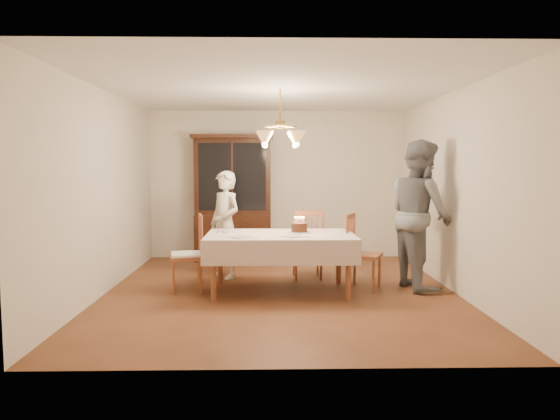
{
  "coord_description": "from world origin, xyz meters",
  "views": [
    {
      "loc": [
        -0.14,
        -6.38,
        1.63
      ],
      "look_at": [
        0.0,
        0.2,
        1.05
      ],
      "focal_mm": 32.0,
      "sensor_mm": 36.0,
      "label": 1
    }
  ],
  "objects_px": {
    "china_hutch": "(233,200)",
    "chair_far_side": "(307,248)",
    "elderly_woman": "(225,224)",
    "birthday_cake": "(299,228)",
    "dining_table": "(280,240)"
  },
  "relations": [
    {
      "from": "chair_far_side",
      "to": "elderly_woman",
      "type": "xyz_separation_m",
      "value": [
        -1.2,
        0.09,
        0.34
      ]
    },
    {
      "from": "elderly_woman",
      "to": "dining_table",
      "type": "bearing_deg",
      "value": -0.24
    },
    {
      "from": "elderly_woman",
      "to": "birthday_cake",
      "type": "height_order",
      "value": "elderly_woman"
    },
    {
      "from": "elderly_woman",
      "to": "birthday_cake",
      "type": "xyz_separation_m",
      "value": [
        1.04,
        -0.75,
        0.04
      ]
    },
    {
      "from": "china_hutch",
      "to": "chair_far_side",
      "type": "distance_m",
      "value": 1.99
    },
    {
      "from": "birthday_cake",
      "to": "china_hutch",
      "type": "bearing_deg",
      "value": 115.44
    },
    {
      "from": "dining_table",
      "to": "birthday_cake",
      "type": "bearing_deg",
      "value": 23.38
    },
    {
      "from": "dining_table",
      "to": "birthday_cake",
      "type": "relative_size",
      "value": 6.33
    },
    {
      "from": "china_hutch",
      "to": "birthday_cake",
      "type": "bearing_deg",
      "value": -64.56
    },
    {
      "from": "dining_table",
      "to": "china_hutch",
      "type": "relative_size",
      "value": 0.88
    },
    {
      "from": "chair_far_side",
      "to": "dining_table",
      "type": "bearing_deg",
      "value": -118.02
    },
    {
      "from": "china_hutch",
      "to": "dining_table",
      "type": "bearing_deg",
      "value": -71.15
    },
    {
      "from": "china_hutch",
      "to": "chair_far_side",
      "type": "height_order",
      "value": "china_hutch"
    },
    {
      "from": "china_hutch",
      "to": "elderly_woman",
      "type": "relative_size",
      "value": 1.38
    },
    {
      "from": "elderly_woman",
      "to": "birthday_cake",
      "type": "bearing_deg",
      "value": 11.39
    }
  ]
}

